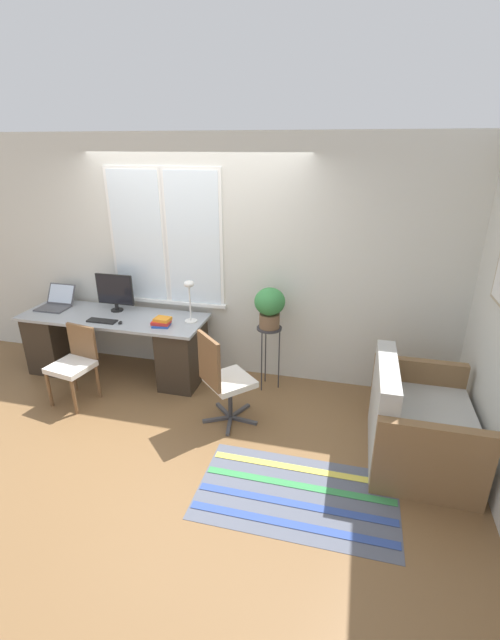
{
  "coord_description": "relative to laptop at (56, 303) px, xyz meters",
  "views": [
    {
      "loc": [
        1.73,
        -3.69,
        2.57
      ],
      "look_at": [
        0.76,
        0.18,
        0.93
      ],
      "focal_mm": 24.0,
      "sensor_mm": 36.0,
      "label": 1
    }
  ],
  "objects": [
    {
      "name": "ground_plane",
      "position": [
        1.73,
        -0.44,
        -0.8
      ],
      "size": [
        14.0,
        14.0,
        0.0
      ],
      "primitive_type": "plane",
      "color": "brown"
    },
    {
      "name": "wall_back_with_window",
      "position": [
        1.71,
        0.34,
        0.56
      ],
      "size": [
        9.0,
        0.12,
        2.7
      ],
      "color": "silver",
      "rests_on": "ground_plane"
    },
    {
      "name": "desk",
      "position": [
        0.81,
        -0.09,
        -0.4
      ],
      "size": [
        2.16,
        0.71,
        0.74
      ],
      "color": "#9EA3A8",
      "rests_on": "ground_plane"
    },
    {
      "name": "laptop",
      "position": [
        0.0,
        0.0,
        0.0
      ],
      "size": [
        0.36,
        0.38,
        0.24
      ],
      "color": "#4C4C51",
      "rests_on": "desk"
    },
    {
      "name": "monitor",
      "position": [
        0.78,
        0.07,
        0.19
      ],
      "size": [
        0.46,
        0.14,
        0.44
      ],
      "color": "black",
      "rests_on": "desk"
    },
    {
      "name": "keyboard",
      "position": [
        0.79,
        -0.28,
        -0.04
      ],
      "size": [
        0.34,
        0.11,
        0.02
      ],
      "color": "black",
      "rests_on": "desk"
    },
    {
      "name": "mouse",
      "position": [
        1.02,
        -0.29,
        -0.04
      ],
      "size": [
        0.04,
        0.06,
        0.03
      ],
      "color": "black",
      "rests_on": "desk"
    },
    {
      "name": "desk_lamp",
      "position": [
        1.75,
        -0.03,
        0.29
      ],
      "size": [
        0.14,
        0.14,
        0.47
      ],
      "color": "white",
      "rests_on": "desk"
    },
    {
      "name": "book_stack",
      "position": [
        1.49,
        -0.22,
        -0.01
      ],
      "size": [
        0.21,
        0.18,
        0.09
      ],
      "color": "#2851B2",
      "rests_on": "desk"
    },
    {
      "name": "desk_chair_wooden",
      "position": [
        0.7,
        -0.72,
        -0.35
      ],
      "size": [
        0.46,
        0.47,
        0.81
      ],
      "rotation": [
        0.0,
        0.0,
        -0.17
      ],
      "color": "brown",
      "rests_on": "ground_plane"
    },
    {
      "name": "office_chair_swivel",
      "position": [
        2.34,
        -0.73,
        -0.3
      ],
      "size": [
        0.59,
        0.59,
        0.96
      ],
      "rotation": [
        0.0,
        0.0,
        2.38
      ],
      "color": "#47474C",
      "rests_on": "ground_plane"
    },
    {
      "name": "couch_loveseat",
      "position": [
        4.12,
        -0.79,
        -0.49
      ],
      "size": [
        0.84,
        1.15,
        0.87
      ],
      "rotation": [
        0.0,
        0.0,
        1.57
      ],
      "color": "beige",
      "rests_on": "ground_plane"
    },
    {
      "name": "plant_stand",
      "position": [
        2.63,
        0.04,
        -0.15
      ],
      "size": [
        0.27,
        0.27,
        0.74
      ],
      "color": "#333338",
      "rests_on": "ground_plane"
    },
    {
      "name": "potted_plant",
      "position": [
        2.63,
        0.04,
        0.2
      ],
      "size": [
        0.33,
        0.33,
        0.44
      ],
      "color": "brown",
      "rests_on": "plant_stand"
    },
    {
      "name": "floor_rug_striped",
      "position": [
        3.19,
        -1.52,
        -0.79
      ],
      "size": [
        1.57,
        0.89,
        0.01
      ],
      "color": "#565B6B",
      "rests_on": "ground_plane"
    }
  ]
}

